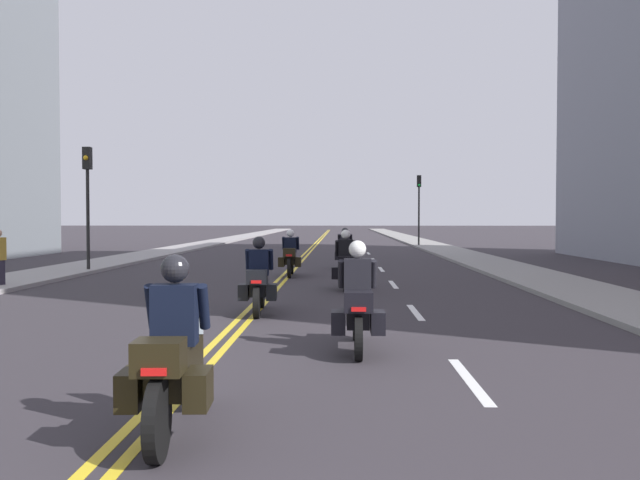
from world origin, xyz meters
name	(u,v)px	position (x,y,z in m)	size (l,w,h in m)	color
ground_plane	(314,246)	(0.00, 48.00, 0.00)	(264.00, 264.00, 0.00)	#302C31
sidewalk_left	(199,245)	(-8.16, 48.00, 0.06)	(2.58, 144.00, 0.12)	gray
sidewalk_right	(430,245)	(8.16, 48.00, 0.06)	(2.58, 144.00, 0.12)	gray
centreline_yellow_inner	(312,246)	(-0.12, 48.00, 0.00)	(0.12, 132.00, 0.01)	yellow
centreline_yellow_outer	(316,246)	(0.12, 48.00, 0.00)	(0.12, 132.00, 0.01)	yellow
lane_dashes_white	(377,264)	(3.43, 29.00, 0.00)	(0.14, 56.40, 0.01)	silver
motorcycle_0	(173,362)	(0.36, 5.77, 0.67)	(0.78, 2.26, 1.64)	black
motorcycle_1	(357,307)	(2.12, 9.76, 0.66)	(0.76, 2.24, 1.64)	black
motorcycle_2	(259,282)	(0.19, 13.68, 0.65)	(0.78, 2.17, 1.59)	black
motorcycle_3	(346,266)	(2.01, 18.56, 0.65)	(0.76, 2.17, 1.65)	black
motorcycle_4	(290,257)	(0.18, 22.77, 0.66)	(0.77, 2.17, 1.59)	black
motorcycle_5	(345,252)	(2.04, 26.70, 0.65)	(0.77, 2.16, 1.59)	black
traffic_light_near	(88,186)	(-7.27, 24.22, 3.14)	(0.28, 0.38, 4.53)	black
traffic_light_far	(419,198)	(7.27, 47.06, 3.36)	(0.28, 0.38, 4.91)	black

